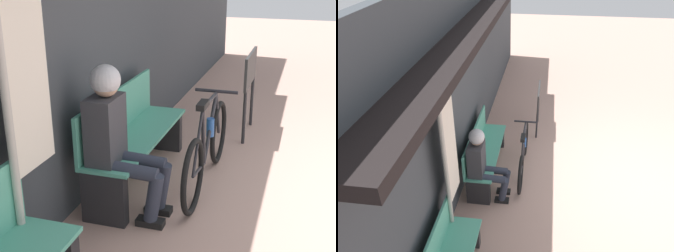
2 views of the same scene
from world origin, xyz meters
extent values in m
plane|color=tan|center=(0.00, 0.00, 0.00)|extent=(24.00, 24.00, 0.00)
cube|color=#3D4247|center=(0.00, 2.88, 1.60)|extent=(12.00, 0.12, 3.20)
cube|color=black|center=(0.00, 2.60, 2.50)|extent=(6.60, 0.44, 0.12)
cube|color=#51A88E|center=(-0.02, 2.49, 0.44)|extent=(1.64, 0.42, 0.03)
cube|color=#51A88E|center=(-0.02, 2.69, 0.66)|extent=(1.64, 0.03, 0.40)
cube|color=#232326|center=(-0.79, 2.49, 0.21)|extent=(0.10, 0.36, 0.43)
cube|color=#232326|center=(0.75, 2.49, 0.21)|extent=(0.10, 0.36, 0.43)
torus|color=black|center=(-0.43, 1.88, 0.31)|extent=(0.63, 0.05, 0.63)
torus|color=black|center=(0.61, 1.88, 0.31)|extent=(0.63, 0.05, 0.63)
cylinder|color=#232328|center=(0.14, 1.88, 0.78)|extent=(0.56, 0.03, 0.07)
cylinder|color=#232328|center=(0.19, 1.88, 0.51)|extent=(0.48, 0.03, 0.53)
cylinder|color=#232328|center=(-0.09, 1.88, 0.53)|extent=(0.14, 0.03, 0.55)
cylinder|color=#232328|center=(-0.23, 1.88, 0.29)|extent=(0.40, 0.03, 0.08)
cylinder|color=#232328|center=(-0.28, 1.88, 0.56)|extent=(0.31, 0.02, 0.50)
cylinder|color=#232328|center=(0.51, 1.88, 0.54)|extent=(0.21, 0.03, 0.47)
cube|color=black|center=(-0.14, 1.88, 0.82)|extent=(0.20, 0.07, 0.05)
cylinder|color=#232328|center=(0.42, 1.88, 0.79)|extent=(0.03, 0.40, 0.03)
cylinder|color=#235199|center=(0.19, 1.88, 0.51)|extent=(0.07, 0.07, 0.17)
cylinder|color=#2D3342|center=(-0.73, 2.29, 0.45)|extent=(0.11, 0.41, 0.13)
cylinder|color=#2D3342|center=(-0.73, 2.11, 0.25)|extent=(0.11, 0.17, 0.40)
cube|color=black|center=(-0.73, 2.14, 0.03)|extent=(0.10, 0.22, 0.06)
cylinder|color=#2D3342|center=(-0.53, 2.29, 0.45)|extent=(0.11, 0.41, 0.13)
cylinder|color=#2D3342|center=(-0.53, 2.11, 0.25)|extent=(0.11, 0.17, 0.40)
cube|color=black|center=(-0.53, 2.14, 0.03)|extent=(0.10, 0.22, 0.06)
cube|color=#38383D|center=(-0.63, 2.53, 0.72)|extent=(0.34, 0.22, 0.52)
sphere|color=tan|center=(-0.63, 2.51, 1.08)|extent=(0.20, 0.20, 0.20)
sphere|color=silver|center=(-0.63, 2.51, 1.11)|extent=(0.23, 0.23, 0.23)
cube|color=#232326|center=(-1.59, 2.49, 0.21)|extent=(0.10, 0.36, 0.43)
cylinder|color=#B7B2A8|center=(-1.62, 2.65, 1.03)|extent=(0.05, 0.05, 2.06)
cube|color=silver|center=(-1.39, 2.65, 1.40)|extent=(0.40, 0.02, 1.32)
cylinder|color=#232326|center=(1.15, 1.71, 0.30)|extent=(0.04, 0.04, 0.60)
cylinder|color=#232326|center=(1.78, 1.71, 0.30)|extent=(0.04, 0.04, 0.60)
cube|color=#2D2D2D|center=(1.46, 1.71, 0.78)|extent=(0.78, 0.03, 0.36)
camera|label=1|loc=(-3.68, 1.09, 1.98)|focal=50.00mm
camera|label=2|loc=(-4.42, 1.59, 3.66)|focal=35.00mm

